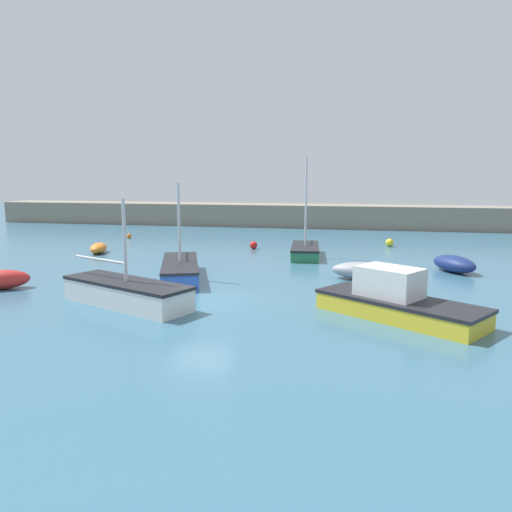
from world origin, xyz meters
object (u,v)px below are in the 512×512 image
fishing_dinghy_green (98,248)px  mooring_buoy_orange (129,236)px  open_tender_yellow (365,271)px  sailboat_twin_hulled (127,293)px  sailboat_tall_mast (305,250)px  rowboat_white_midwater (454,264)px  motorboat_with_cabin (396,301)px  mooring_buoy_red (254,245)px  mooring_buoy_yellow (390,243)px  sailboat_short_mast (180,269)px  dinghy_near_pier (1,280)px

fishing_dinghy_green → mooring_buoy_orange: fishing_dinghy_green is taller
fishing_dinghy_green → open_tender_yellow: bearing=-124.5°
sailboat_twin_hulled → sailboat_tall_mast: bearing=91.0°
fishing_dinghy_green → sailboat_tall_mast: 12.92m
rowboat_white_midwater → motorboat_with_cabin: bearing=-51.5°
mooring_buoy_red → mooring_buoy_orange: bearing=161.5°
motorboat_with_cabin → sailboat_tall_mast: bearing=144.7°
mooring_buoy_orange → sailboat_tall_mast: bearing=-22.8°
fishing_dinghy_green → mooring_buoy_red: (9.17, 3.71, -0.06)m
fishing_dinghy_green → mooring_buoy_yellow: fishing_dinghy_green is taller
motorboat_with_cabin → sailboat_twin_hulled: bearing=-143.0°
mooring_buoy_orange → mooring_buoy_red: 11.22m
motorboat_with_cabin → open_tender_yellow: size_ratio=1.84×
open_tender_yellow → fishing_dinghy_green: bearing=170.8°
motorboat_with_cabin → mooring_buoy_red: 16.83m
fishing_dinghy_green → motorboat_with_cabin: 20.52m
mooring_buoy_red → mooring_buoy_yellow: bearing=18.7°
mooring_buoy_red → mooring_buoy_yellow: mooring_buoy_yellow is taller
sailboat_twin_hulled → sailboat_short_mast: size_ratio=0.95×
mooring_buoy_orange → rowboat_white_midwater: bearing=-22.5°
mooring_buoy_orange → mooring_buoy_red: mooring_buoy_red is taller
sailboat_twin_hulled → mooring_buoy_orange: 20.73m
motorboat_with_cabin → open_tender_yellow: bearing=133.9°
open_tender_yellow → mooring_buoy_orange: 21.50m
sailboat_tall_mast → mooring_buoy_yellow: (5.19, 5.47, -0.13)m
rowboat_white_midwater → mooring_buoy_orange: size_ratio=8.29×
rowboat_white_midwater → open_tender_yellow: 5.27m
sailboat_twin_hulled → mooring_buoy_red: sailboat_twin_hulled is taller
mooring_buoy_yellow → mooring_buoy_red: bearing=-161.3°
fishing_dinghy_green → sailboat_short_mast: sailboat_short_mast is taller
mooring_buoy_yellow → sailboat_twin_hulled: bearing=-120.1°
mooring_buoy_orange → mooring_buoy_red: bearing=-18.5°
open_tender_yellow → mooring_buoy_yellow: 11.65m
sailboat_short_mast → motorboat_with_cabin: (9.57, -4.71, 0.16)m
dinghy_near_pier → mooring_buoy_yellow: (17.03, 16.74, -0.15)m
sailboat_tall_mast → open_tender_yellow: sailboat_tall_mast is taller
mooring_buoy_red → sailboat_tall_mast: bearing=-33.8°
motorboat_with_cabin → mooring_buoy_red: (-8.16, 14.72, -0.34)m
fishing_dinghy_green → sailboat_short_mast: (7.75, -6.29, 0.12)m
rowboat_white_midwater → open_tender_yellow: bearing=-88.1°
sailboat_twin_hulled → motorboat_with_cabin: (9.78, 0.39, 0.10)m
sailboat_short_mast → mooring_buoy_orange: bearing=-165.7°
dinghy_near_pier → sailboat_short_mast: bearing=175.1°
open_tender_yellow → sailboat_tall_mast: bearing=126.9°
open_tender_yellow → sailboat_short_mast: bearing=-163.0°
sailboat_short_mast → open_tender_yellow: 8.69m
sailboat_short_mast → mooring_buoy_red: (1.41, 10.01, -0.18)m
open_tender_yellow → dinghy_near_pier: bearing=-154.0°
sailboat_tall_mast → dinghy_near_pier: bearing=-52.0°
rowboat_white_midwater → mooring_buoy_yellow: 9.08m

